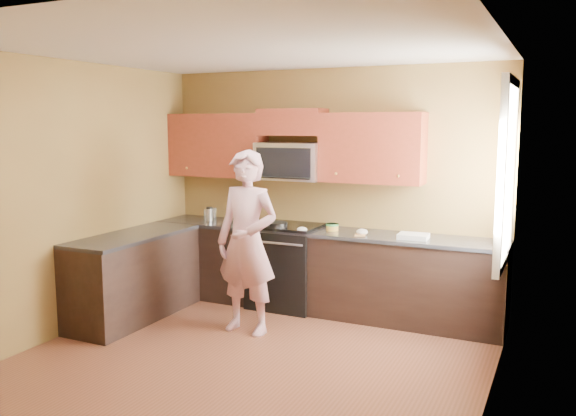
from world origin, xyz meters
The scene contains 27 objects.
floor centered at (0.00, 0.00, 0.00)m, with size 4.00×4.00×0.00m, color brown.
ceiling centered at (0.00, 0.00, 2.70)m, with size 4.00×4.00×0.00m, color white.
wall_back centered at (0.00, 2.00, 1.35)m, with size 4.00×4.00×0.00m, color brown.
wall_front centered at (0.00, -2.00, 1.35)m, with size 4.00×4.00×0.00m, color brown.
wall_left centered at (-2.00, 0.00, 1.35)m, with size 4.00×4.00×0.00m, color brown.
wall_right centered at (2.00, 0.00, 1.35)m, with size 4.00×4.00×0.00m, color brown.
cabinet_back_run centered at (0.00, 1.70, 0.44)m, with size 4.00×0.60×0.88m, color black.
cabinet_left_run centered at (-1.70, 0.60, 0.44)m, with size 0.60×1.60×0.88m, color black.
countertop_back centered at (0.00, 1.69, 0.90)m, with size 4.00×0.62×0.04m, color black.
countertop_left centered at (-1.69, 0.60, 0.90)m, with size 0.62×1.60×0.04m, color black.
stove centered at (-0.40, 1.68, 0.47)m, with size 0.76×0.65×0.95m, color black, non-canonical shape.
microwave centered at (-0.40, 1.80, 1.45)m, with size 0.76×0.40×0.42m, color silver, non-canonical shape.
upper_cab_left centered at (-1.39, 1.83, 1.45)m, with size 1.22×0.33×0.75m, color maroon, non-canonical shape.
upper_cab_right centered at (0.54, 1.83, 1.45)m, with size 1.12×0.33×0.75m, color maroon, non-canonical shape.
upper_cab_over_mw centered at (-0.40, 1.83, 2.10)m, with size 0.76×0.33×0.30m, color maroon.
window centered at (1.98, 1.20, 1.65)m, with size 0.06×1.06×1.66m, color white, non-canonical shape.
woman centered at (-0.39, 0.74, 0.91)m, with size 0.67×0.44×1.83m, color #D16888.
frying_pan centered at (-0.43, 1.48, 0.95)m, with size 0.25×0.44×0.06m, color black, non-canonical shape.
butter_tub centered at (0.15, 1.69, 0.92)m, with size 0.14×0.14×0.10m, color gold, non-canonical shape.
toast_slice centered at (0.53, 1.53, 0.93)m, with size 0.11×0.11×0.01m, color #B27F47.
napkin_a centered at (-0.10, 1.45, 0.95)m, with size 0.11×0.12×0.06m, color silver.
napkin_b centered at (0.53, 1.58, 0.95)m, with size 0.12×0.13×0.07m, color silver.
dish_towel centered at (1.07, 1.62, 0.95)m, with size 0.30×0.24×0.05m, color silver.
travel_mug centered at (-1.42, 1.68, 0.92)m, with size 0.08×0.08×0.17m, color silver, non-canonical shape.
glass_a centered at (-1.53, 1.78, 0.98)m, with size 0.07×0.07×0.12m, color silver.
glass_b centered at (-1.52, 1.92, 0.98)m, with size 0.07×0.07×0.12m, color silver.
glass_c centered at (-1.19, 1.77, 0.98)m, with size 0.07×0.07×0.12m, color silver.
Camera 1 is at (2.45, -4.34, 2.08)m, focal length 37.20 mm.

